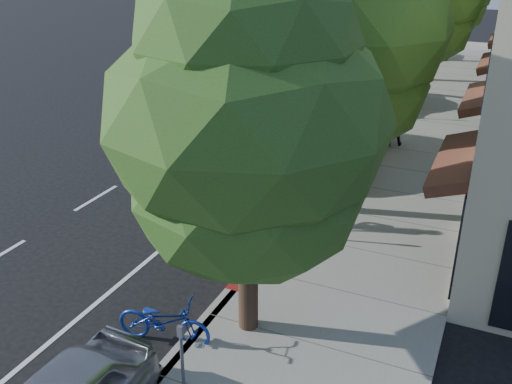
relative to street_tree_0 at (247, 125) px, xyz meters
The scene contains 14 objects.
ground 4.96m from the street_tree_0, 114.23° to the left, with size 120.00×120.00×0.00m, color black.
sidewalk 11.00m from the street_tree_0, 82.03° to the left, with size 4.60×56.00×0.15m, color gray.
curb 10.95m from the street_tree_0, 95.14° to the left, with size 0.30×56.00×0.15m, color #9E998E.
curb_red_segment 5.38m from the street_tree_0, 106.70° to the left, with size 0.32×4.00×0.15m, color maroon.
street_tree_0 is the anchor object (origin of this frame).
street_tree_1 6.04m from the street_tree_0, 90.00° to the left, with size 5.44×5.44×8.47m.
street_tree_2 12.00m from the street_tree_0, 90.00° to the left, with size 3.87×3.87×7.05m.
cyclist 5.92m from the street_tree_0, 109.40° to the left, with size 0.73×0.48×2.00m, color white.
bicycle 4.29m from the street_tree_0, 144.21° to the right, with size 0.68×1.95×1.02m, color #1734A0.
silver_suv 10.70m from the street_tree_0, 97.97° to the left, with size 3.01×6.54×1.82m, color #A2A2A7.
dark_sedan 17.20m from the street_tree_0, 100.64° to the left, with size 1.52×4.37×1.44m, color #212327.
white_pickup 18.13m from the street_tree_0, 95.11° to the left, with size 2.06×5.06×1.47m, color silver.
dark_suv_far 30.37m from the street_tree_0, 95.90° to the left, with size 2.17×5.39×1.84m, color black.
pedestrian 12.78m from the street_tree_0, 88.79° to the left, with size 0.93×0.72×1.91m, color black.
Camera 1 is at (4.97, -10.67, 7.48)m, focal length 40.00 mm.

